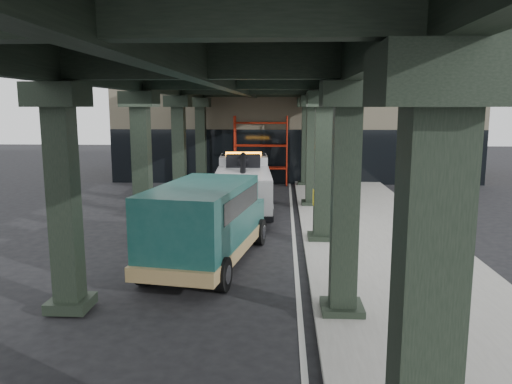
% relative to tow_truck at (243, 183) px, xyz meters
% --- Properties ---
extents(ground, '(90.00, 90.00, 0.00)m').
position_rel_tow_truck_xyz_m(ground, '(0.42, -7.03, -1.25)').
color(ground, black).
rests_on(ground, ground).
extents(sidewalk, '(5.00, 40.00, 0.15)m').
position_rel_tow_truck_xyz_m(sidewalk, '(4.92, -5.03, -1.18)').
color(sidewalk, gray).
rests_on(sidewalk, ground).
extents(lane_stripe, '(0.12, 38.00, 0.01)m').
position_rel_tow_truck_xyz_m(lane_stripe, '(2.12, -5.03, -1.25)').
color(lane_stripe, silver).
rests_on(lane_stripe, ground).
extents(viaduct, '(7.40, 32.00, 6.40)m').
position_rel_tow_truck_xyz_m(viaduct, '(0.02, -5.03, 4.21)').
color(viaduct, black).
rests_on(viaduct, ground).
extents(building, '(22.00, 10.00, 8.00)m').
position_rel_tow_truck_xyz_m(building, '(2.42, 12.97, 2.75)').
color(building, '#C6B793').
rests_on(building, ground).
extents(scaffolding, '(3.08, 0.88, 4.00)m').
position_rel_tow_truck_xyz_m(scaffolding, '(0.42, 7.62, 0.86)').
color(scaffolding, '#AD200D').
rests_on(scaffolding, ground).
extents(tow_truck, '(2.74, 7.96, 2.57)m').
position_rel_tow_truck_xyz_m(tow_truck, '(0.00, 0.00, 0.00)').
color(tow_truck, black).
rests_on(tow_truck, ground).
extents(towed_van, '(3.18, 6.18, 2.39)m').
position_rel_tow_truck_xyz_m(towed_van, '(-0.46, -7.60, 0.04)').
color(towed_van, '#113D39').
rests_on(towed_van, ground).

